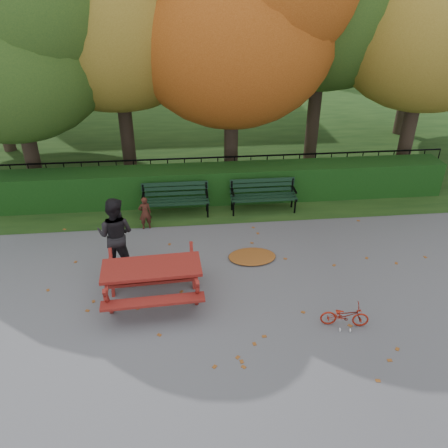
{
  "coord_description": "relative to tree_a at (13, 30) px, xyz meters",
  "views": [
    {
      "loc": [
        -1.07,
        -6.98,
        5.65
      ],
      "look_at": [
        -0.23,
        1.24,
        1.0
      ],
      "focal_mm": 35.0,
      "sensor_mm": 36.0,
      "label": 1
    }
  ],
  "objects": [
    {
      "name": "ground",
      "position": [
        5.19,
        -5.58,
        -4.52
      ],
      "size": [
        90.0,
        90.0,
        0.0
      ],
      "primitive_type": "plane",
      "color": "slate",
      "rests_on": "ground"
    },
    {
      "name": "grass_strip",
      "position": [
        5.19,
        8.42,
        -4.52
      ],
      "size": [
        90.0,
        90.0,
        0.0
      ],
      "primitive_type": "plane",
      "color": "#183512",
      "rests_on": "ground"
    },
    {
      "name": "hedge",
      "position": [
        5.19,
        -1.08,
        -4.02
      ],
      "size": [
        13.0,
        0.9,
        1.0
      ],
      "primitive_type": "cube",
      "color": "black",
      "rests_on": "ground"
    },
    {
      "name": "iron_fence",
      "position": [
        5.19,
        -0.28,
        -3.98
      ],
      "size": [
        14.0,
        0.04,
        1.02
      ],
      "color": "black",
      "rests_on": "ground"
    },
    {
      "name": "tree_a",
      "position": [
        0.0,
        0.0,
        0.0
      ],
      "size": [
        5.88,
        5.6,
        7.48
      ],
      "color": "#30211B",
      "rests_on": "ground"
    },
    {
      "name": "tree_c",
      "position": [
        6.02,
        0.38,
        0.3
      ],
      "size": [
        6.3,
        6.0,
        8.0
      ],
      "color": "#30211B",
      "rests_on": "ground"
    },
    {
      "name": "bench_left",
      "position": [
        3.89,
        -1.88,
        -4.0
      ],
      "size": [
        1.8,
        0.57,
        0.88
      ],
      "color": "black",
      "rests_on": "ground"
    },
    {
      "name": "bench_right",
      "position": [
        6.29,
        -1.88,
        -4.0
      ],
      "size": [
        1.8,
        0.57,
        0.88
      ],
      "color": "black",
      "rests_on": "ground"
    },
    {
      "name": "picnic_table",
      "position": [
        3.43,
        -5.53,
        -3.88
      ],
      "size": [
        1.98,
        1.63,
        0.93
      ],
      "rotation": [
        0.0,
        0.0,
        0.05
      ],
      "color": "maroon",
      "rests_on": "ground"
    },
    {
      "name": "leaf_pile",
      "position": [
        5.62,
        -4.23,
        -4.48
      ],
      "size": [
        1.3,
        1.09,
        0.08
      ],
      "primitive_type": "ellipsoid",
      "rotation": [
        0.0,
        0.0,
        0.35
      ],
      "color": "maroon",
      "rests_on": "ground"
    },
    {
      "name": "leaf_scatter",
      "position": [
        5.19,
        -5.28,
        -4.51
      ],
      "size": [
        9.0,
        5.7,
        0.01
      ],
      "primitive_type": null,
      "color": "maroon",
      "rests_on": "ground"
    },
    {
      "name": "child",
      "position": [
        3.11,
        -2.58,
        -4.08
      ],
      "size": [
        0.36,
        0.28,
        0.89
      ],
      "primitive_type": "imported",
      "rotation": [
        0.0,
        0.0,
        3.36
      ],
      "color": "#431E15",
      "rests_on": "ground"
    },
    {
      "name": "adult",
      "position": [
        2.62,
        -4.3,
        -3.67
      ],
      "size": [
        0.97,
        0.84,
        1.7
      ],
      "primitive_type": "imported",
      "rotation": [
        0.0,
        0.0,
        2.88
      ],
      "color": "black",
      "rests_on": "ground"
    },
    {
      "name": "bicycle",
      "position": [
        6.97,
        -6.63,
        -4.29
      ],
      "size": [
        0.93,
        0.46,
        0.46
      ],
      "primitive_type": "imported",
      "rotation": [
        0.0,
        0.0,
        1.39
      ],
      "color": "maroon",
      "rests_on": "ground"
    }
  ]
}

